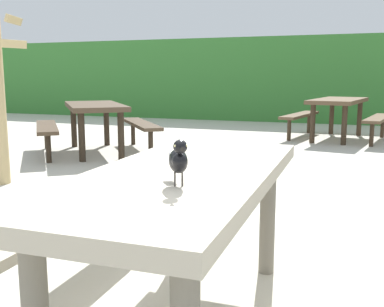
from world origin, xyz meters
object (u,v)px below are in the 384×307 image
(picnic_table_foreground, at_px, (183,209))
(bird_grackle, at_px, (179,160))
(picnic_table_mid_right, at_px, (95,116))
(picnic_table_far_centre, at_px, (338,109))

(picnic_table_foreground, relative_size, bird_grackle, 6.92)
(picnic_table_mid_right, distance_m, picnic_table_far_centre, 4.40)
(picnic_table_far_centre, bearing_deg, picnic_table_mid_right, -139.75)
(picnic_table_foreground, relative_size, picnic_table_mid_right, 0.76)
(picnic_table_foreground, bearing_deg, picnic_table_mid_right, 126.29)
(picnic_table_foreground, relative_size, picnic_table_far_centre, 0.92)
(bird_grackle, xyz_separation_m, picnic_table_far_centre, (0.24, 7.25, -0.29))
(bird_grackle, xyz_separation_m, picnic_table_mid_right, (-3.11, 4.40, -0.29))
(picnic_table_foreground, height_order, picnic_table_far_centre, same)
(picnic_table_foreground, bearing_deg, bird_grackle, -71.41)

